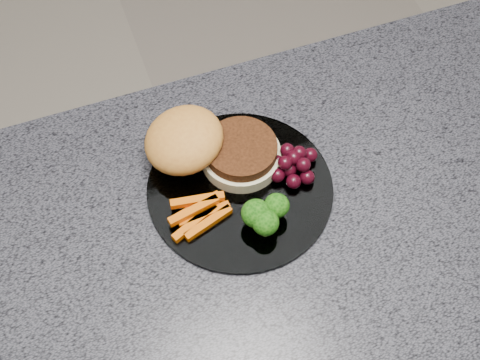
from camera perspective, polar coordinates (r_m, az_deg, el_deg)
name	(u,v)px	position (r m, az deg, el deg)	size (l,w,h in m)	color
island_cabinet	(277,339)	(1.34, 3.17, -13.42)	(1.20, 0.60, 0.86)	brown
countertop	(292,234)	(0.93, 4.48, -4.58)	(1.20, 0.60, 0.04)	#43444C
plate	(240,189)	(0.93, 0.00, -0.75)	(0.26, 0.26, 0.01)	white
burger	(204,147)	(0.94, -3.06, 2.87)	(0.22, 0.18, 0.06)	beige
carrot_sticks	(199,213)	(0.90, -3.51, -2.83)	(0.09, 0.06, 0.02)	#CB5303
broccoli	(265,214)	(0.88, 2.11, -2.96)	(0.07, 0.05, 0.05)	#57822F
grape_bunch	(292,163)	(0.93, 4.48, 1.43)	(0.08, 0.07, 0.04)	black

